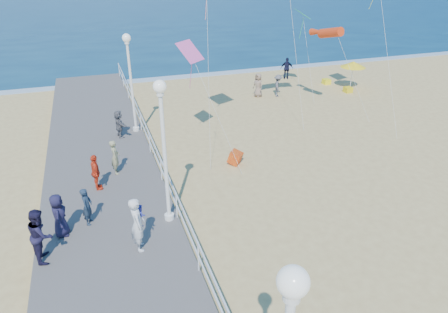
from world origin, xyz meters
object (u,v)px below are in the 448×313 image
object	(u,v)px
spectator_3	(96,172)
beach_walker_a	(278,86)
lamp_post_mid	(164,139)
beach_walker_b	(287,68)
spectator_5	(119,124)
toddler_held	(141,215)
beach_chair_left	(326,82)
spectator_6	(115,157)
spectator_7	(41,234)
woman_holding_toddler	(138,224)
box_kite	(235,159)
beach_chair_right	(348,90)
beach_walker_c	(258,85)
spectator_0	(87,206)
lamp_post_far	(130,74)
spectator_4	(59,215)
beach_umbrella	(353,64)

from	to	relation	value
spectator_3	beach_walker_a	bearing A→B (deg)	-58.70
lamp_post_mid	beach_walker_b	distance (m)	22.05
spectator_5	beach_walker_a	bearing A→B (deg)	-79.11
toddler_held	beach_chair_left	distance (m)	23.38
spectator_6	spectator_7	xyz separation A→B (m)	(-2.75, -5.11, 0.13)
woman_holding_toddler	beach_walker_b	world-z (taller)	woman_holding_toddler
lamp_post_mid	spectator_5	xyz separation A→B (m)	(-0.93, 8.40, -2.51)
spectator_3	box_kite	xyz separation A→B (m)	(6.54, 0.94, -0.89)
lamp_post_mid	beach_walker_b	size ratio (longest dim) A/B	3.01
spectator_5	box_kite	bearing A→B (deg)	-141.57
toddler_held	spectator_5	size ratio (longest dim) A/B	0.50
beach_chair_right	spectator_6	bearing A→B (deg)	-155.87
spectator_3	spectator_5	world-z (taller)	spectator_3
spectator_7	box_kite	distance (m)	9.75
box_kite	beach_walker_c	bearing A→B (deg)	13.07
spectator_0	beach_walker_b	xyz separation A→B (m)	(16.41, 16.44, -0.24)
spectator_0	box_kite	size ratio (longest dim) A/B	2.41
lamp_post_far	spectator_0	distance (m)	9.13
spectator_6	beach_walker_c	world-z (taller)	spectator_6
lamp_post_far	spectator_4	bearing A→B (deg)	-113.35
spectator_5	spectator_7	xyz separation A→B (m)	(-3.32, -9.21, 0.18)
spectator_4	spectator_7	distance (m)	1.23
toddler_held	spectator_7	bearing A→B (deg)	82.56
lamp_post_mid	beach_walker_a	size ratio (longest dim) A/B	3.30
spectator_0	box_kite	world-z (taller)	spectator_0
lamp_post_far	spectator_4	distance (m)	9.79
beach_umbrella	spectator_7	bearing A→B (deg)	-147.01
beach_chair_left	spectator_7	bearing A→B (deg)	-142.42
spectator_3	beach_umbrella	distance (m)	21.74
spectator_4	beach_walker_c	world-z (taller)	spectator_4
woman_holding_toddler	beach_chair_left	size ratio (longest dim) A/B	3.54
spectator_7	spectator_4	bearing A→B (deg)	-24.71
woman_holding_toddler	beach_chair_left	world-z (taller)	woman_holding_toddler
beach_umbrella	beach_walker_c	bearing A→B (deg)	175.43
beach_walker_b	beach_walker_c	size ratio (longest dim) A/B	1.03
beach_walker_c	beach_chair_left	distance (m)	6.65
woman_holding_toddler	spectator_6	distance (m)	5.63
spectator_4	beach_chair_left	xyz separation A→B (m)	(19.71, 14.43, -1.01)
lamp_post_mid	lamp_post_far	size ratio (longest dim) A/B	1.00
beach_walker_b	beach_walker_c	xyz separation A→B (m)	(-4.15, -3.58, -0.03)
spectator_6	beach_walker_a	bearing A→B (deg)	-48.55
toddler_held	spectator_3	xyz separation A→B (m)	(-1.27, 4.28, -0.43)
woman_holding_toddler	spectator_3	xyz separation A→B (m)	(-1.12, 4.43, -0.18)
spectator_3	spectator_4	world-z (taller)	spectator_4
spectator_3	spectator_6	bearing A→B (deg)	-42.62
spectator_4	beach_walker_b	bearing A→B (deg)	-41.44
toddler_held	spectator_6	distance (m)	5.50
toddler_held	spectator_4	xyz separation A→B (m)	(-2.62, 1.48, -0.42)
beach_umbrella	box_kite	bearing A→B (deg)	-145.21
toddler_held	beach_walker_b	size ratio (longest dim) A/B	0.42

